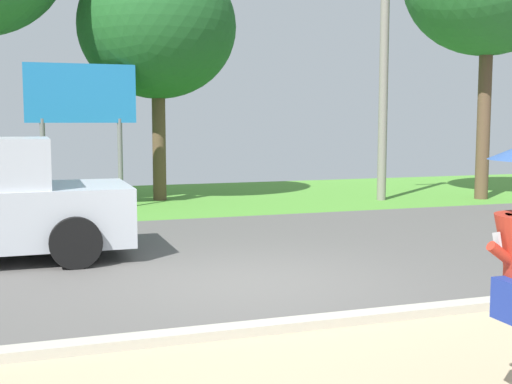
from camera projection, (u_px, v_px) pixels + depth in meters
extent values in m
cube|color=#565451|center=(214.00, 257.00, 10.71)|extent=(40.00, 8.00, 0.10)
cube|color=#519534|center=(138.00, 201.00, 18.24)|extent=(40.00, 8.00, 0.10)
cube|color=#B2AD9E|center=(315.00, 322.00, 6.93)|extent=(40.00, 0.24, 0.10)
cylinder|color=#B22D1E|center=(504.00, 256.00, 4.82)|extent=(0.29, 0.08, 0.24)
cube|color=#B7B7BC|center=(497.00, 243.00, 4.83)|extent=(0.02, 0.11, 0.16)
cube|color=navy|center=(508.00, 300.00, 4.78)|extent=(0.12, 0.24, 0.30)
cube|color=#2D3842|center=(46.00, 166.00, 10.40)|extent=(0.10, 1.70, 0.77)
cylinder|color=black|center=(68.00, 223.00, 11.56)|extent=(0.76, 0.28, 0.76)
cylinder|color=black|center=(76.00, 242.00, 9.68)|extent=(0.76, 0.28, 0.76)
cylinder|color=gray|center=(384.00, 75.00, 17.79)|extent=(0.24, 0.24, 6.75)
cylinder|color=slate|center=(44.00, 165.00, 15.74)|extent=(0.12, 0.12, 2.20)
cylinder|color=slate|center=(120.00, 164.00, 16.31)|extent=(0.12, 0.12, 2.20)
cube|color=#1E72B2|center=(81.00, 93.00, 15.84)|extent=(2.60, 0.10, 1.40)
cylinder|color=brown|center=(159.00, 139.00, 17.96)|extent=(0.36, 0.36, 3.31)
ellipsoid|color=#1E5623|center=(157.00, 27.00, 17.64)|extent=(4.19, 4.19, 3.81)
cylinder|color=brown|center=(484.00, 117.00, 18.19)|extent=(0.36, 0.36, 4.53)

